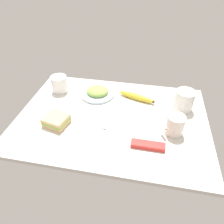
% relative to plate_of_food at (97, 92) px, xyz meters
% --- Properties ---
extents(tabletop, '(0.90, 0.64, 0.02)m').
position_rel_plate_of_food_xyz_m(tabletop, '(-0.11, 0.17, -0.03)').
color(tabletop, beige).
rests_on(tabletop, ground).
extents(plate_of_food, '(0.18, 0.18, 0.05)m').
position_rel_plate_of_food_xyz_m(plate_of_food, '(0.00, 0.00, 0.00)').
color(plate_of_food, silver).
rests_on(plate_of_food, tabletop).
extents(coffee_mug_black, '(0.10, 0.08, 0.09)m').
position_rel_plate_of_food_xyz_m(coffee_mug_black, '(-0.40, 0.22, 0.03)').
color(coffee_mug_black, silver).
rests_on(coffee_mug_black, tabletop).
extents(coffee_mug_milky, '(0.09, 0.12, 0.10)m').
position_rel_plate_of_food_xyz_m(coffee_mug_milky, '(-0.45, 0.04, 0.04)').
color(coffee_mug_milky, white).
rests_on(coffee_mug_milky, tabletop).
extents(coffee_mug_spare, '(0.10, 0.11, 0.09)m').
position_rel_plate_of_food_xyz_m(coffee_mug_spare, '(0.22, -0.00, 0.03)').
color(coffee_mug_spare, white).
rests_on(coffee_mug_spare, tabletop).
extents(sandwich_main, '(0.12, 0.11, 0.04)m').
position_rel_plate_of_food_xyz_m(sandwich_main, '(0.13, 0.27, 0.01)').
color(sandwich_main, '#DBB77A').
rests_on(sandwich_main, tabletop).
extents(banana, '(0.20, 0.09, 0.03)m').
position_rel_plate_of_food_xyz_m(banana, '(-0.21, 0.00, -0.00)').
color(banana, yellow).
rests_on(banana, tabletop).
extents(spoon, '(0.07, 0.12, 0.01)m').
position_rel_plate_of_food_xyz_m(spoon, '(-0.08, 0.22, -0.01)').
color(spoon, silver).
rests_on(spoon, tabletop).
extents(snack_bar, '(0.14, 0.04, 0.02)m').
position_rel_plate_of_food_xyz_m(snack_bar, '(-0.29, 0.33, -0.01)').
color(snack_bar, red).
rests_on(snack_bar, tabletop).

